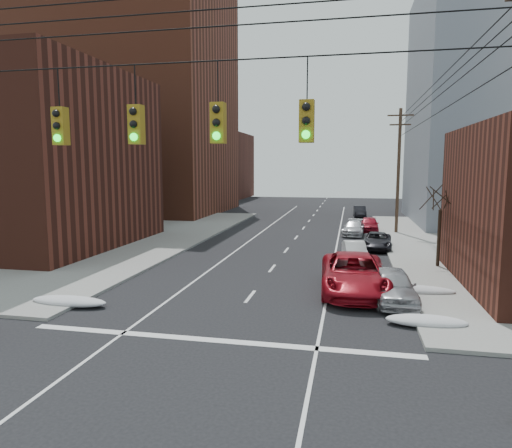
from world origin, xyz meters
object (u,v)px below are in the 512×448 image
at_px(parked_car_b, 355,251).
at_px(parked_car_e, 369,224).
at_px(parked_car_f, 360,211).
at_px(red_pickup, 354,274).
at_px(lot_car_d, 110,225).
at_px(parked_car_a, 393,286).
at_px(parked_car_d, 354,228).
at_px(parked_car_c, 377,241).
at_px(lot_car_c, 75,232).
at_px(lot_car_b, 94,235).
at_px(lot_car_a, 41,245).

bearing_deg(parked_car_b, parked_car_e, 76.97).
height_order(parked_car_e, parked_car_f, parked_car_e).
xyz_separation_m(red_pickup, lot_car_d, (-21.22, 14.85, -0.06)).
height_order(red_pickup, parked_car_a, red_pickup).
height_order(parked_car_a, parked_car_d, parked_car_a).
bearing_deg(parked_car_a, parked_car_d, 89.92).
bearing_deg(parked_car_c, lot_car_d, 176.84).
bearing_deg(lot_car_c, parked_car_c, -102.72).
bearing_deg(red_pickup, lot_car_b, 151.05).
distance_m(red_pickup, parked_car_d, 18.68).
xyz_separation_m(parked_car_a, parked_car_f, (-0.90, 34.91, -0.11)).
height_order(parked_car_b, parked_car_e, parked_car_e).
xyz_separation_m(parked_car_e, lot_car_d, (-22.67, -6.00, 0.15)).
bearing_deg(lot_car_b, red_pickup, -115.41).
bearing_deg(lot_car_d, parked_car_e, -69.67).
bearing_deg(parked_car_a, parked_car_c, 85.33).
xyz_separation_m(red_pickup, lot_car_c, (-21.48, 10.01, -0.05)).
distance_m(parked_car_e, parked_car_f, 12.80).
height_order(red_pickup, parked_car_d, red_pickup).
relative_size(parked_car_b, lot_car_c, 0.75).
bearing_deg(parked_car_a, lot_car_c, 149.37).
bearing_deg(parked_car_a, lot_car_d, 140.20).
height_order(parked_car_b, lot_car_d, lot_car_d).
distance_m(red_pickup, parked_car_c, 12.16).
xyz_separation_m(lot_car_b, lot_car_d, (-1.84, 5.52, 0.04)).
distance_m(lot_car_b, lot_car_d, 5.82).
bearing_deg(parked_car_a, red_pickup, 138.40).
relative_size(parked_car_c, parked_car_f, 1.12).
relative_size(parked_car_a, lot_car_c, 0.89).
bearing_deg(parked_car_d, parked_car_c, -69.92).
height_order(parked_car_e, lot_car_d, lot_car_d).
bearing_deg(parked_car_d, parked_car_e, 64.49).
bearing_deg(lot_car_b, lot_car_d, 18.78).
bearing_deg(lot_car_c, lot_car_d, -20.80).
distance_m(parked_car_a, parked_car_f, 34.92).
bearing_deg(red_pickup, lot_car_c, 151.78).
bearing_deg(parked_car_a, parked_car_e, 85.94).
bearing_deg(lot_car_c, parked_car_a, -133.66).
relative_size(lot_car_b, lot_car_d, 1.15).
distance_m(parked_car_a, parked_car_d, 20.01).
xyz_separation_m(parked_car_c, lot_car_c, (-23.17, -2.02, 0.26)).
bearing_deg(lot_car_a, parked_car_d, -69.49).
relative_size(lot_car_a, lot_car_d, 0.97).
xyz_separation_m(parked_car_e, lot_car_a, (-21.84, -16.33, 0.11)).
xyz_separation_m(parked_car_c, parked_car_f, (-0.90, 21.61, 0.03)).
distance_m(parked_car_f, lot_car_a, 36.00).
relative_size(parked_car_e, lot_car_b, 0.87).
bearing_deg(parked_car_e, lot_car_b, -149.47).
relative_size(red_pickup, lot_car_c, 1.33).
bearing_deg(parked_car_e, parked_car_d, -120.49).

